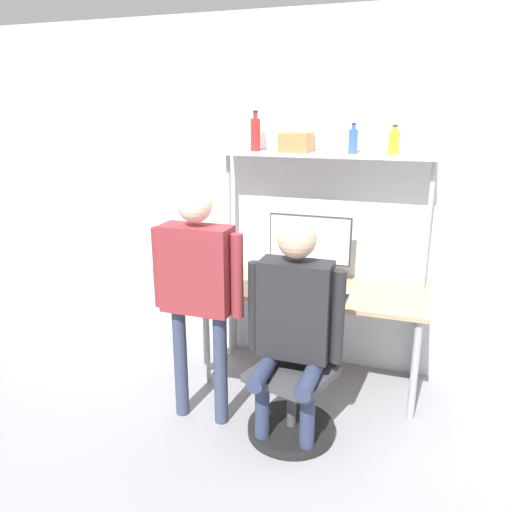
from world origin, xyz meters
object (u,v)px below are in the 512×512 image
Objects in this scene: laptop at (310,285)px; bottle_blue at (353,141)px; bottle_red at (255,134)px; bottle_amber at (394,142)px; storage_box at (296,142)px; monitor at (310,243)px; office_chair at (295,392)px; person_standing at (197,278)px; cell_phone at (343,298)px; person_seated at (294,314)px.

bottle_blue reaches higher than laptop.
bottle_red reaches higher than bottle_blue.
bottle_amber is 1.00m from bottle_red.
storage_box is (0.31, -0.00, -0.05)m from bottle_red.
bottle_amber is 0.68m from storage_box.
monitor is 1.13m from office_chair.
bottle_blue is at bearing 49.69° from person_standing.
office_chair is (-0.20, -0.50, -0.49)m from cell_phone.
laptop is at bearing -32.39° from bottle_red.
bottle_red is (-0.56, 0.86, 1.56)m from office_chair.
bottle_blue is 0.28m from bottle_amber.
bottle_blue is (0.17, 0.90, 0.97)m from person_seated.
person_seated is (0.03, -0.57, 0.01)m from laptop.
cell_phone is at bearing -7.31° from laptop.
bottle_amber is at bearing -0.00° from bottle_red.
storage_box is at bearing 180.00° from bottle_amber.
monitor is 0.93m from bottle_amber.
person_standing is at bearing -177.37° from person_seated.
cell_phone is 1.10m from bottle_blue.
person_seated reaches higher than monitor.
laptop reaches higher than cell_phone.
bottle_red reaches higher than cell_phone.
person_standing is 7.43× the size of bottle_blue.
cell_phone is at bearing -45.26° from monitor.
bottle_red is 1.25× the size of storage_box.
cell_phone is at bearing 34.41° from person_standing.
storage_box is (-0.45, 0.36, 1.02)m from cell_phone.
office_chair is at bearing -56.62° from bottle_red.
person_standing is at bearing -173.71° from office_chair.
person_standing is 6.66× the size of storage_box.
bottle_amber is at bearing 56.84° from cell_phone.
office_chair is 1.79m from bottle_amber.
storage_box is at bearing 122.12° from laptop.
bottle_red is (-0.55, 0.90, 1.00)m from person_seated.
storage_box reaches higher than monitor.
bottle_amber is 0.85× the size of storage_box.
bottle_amber is at bearing 63.68° from person_seated.
storage_box reaches higher than laptop.
bottle_red is at bearing 123.38° from office_chair.
bottle_blue is 0.90× the size of storage_box.
cell_phone is 0.11× the size of person_seated.
monitor is 0.75m from storage_box.
cell_phone is 1.36m from bottle_red.
cell_phone is 0.72m from office_chair.
monitor is at bearing -176.01° from bottle_amber.
office_chair is 1.86m from bottle_red.
bottle_blue is (0.28, 0.04, 0.75)m from monitor.
office_chair is 4.53× the size of bottle_amber.
laptop is 0.76m from office_chair.
bottle_blue reaches higher than person_standing.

